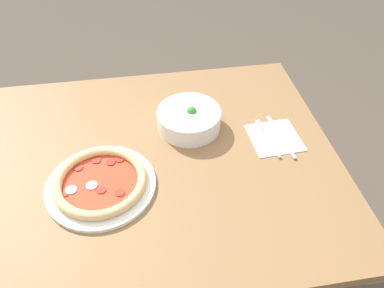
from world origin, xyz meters
TOP-DOWN VIEW (x-y plane):
  - ground_plane at (0.00, 0.00)m, footprint 8.00×8.00m
  - dining_table at (0.00, 0.00)m, footprint 1.12×0.90m
  - pizza at (-0.13, -0.09)m, footprint 0.30×0.30m
  - bowl at (0.14, 0.12)m, footprint 0.20×0.20m
  - napkin at (0.40, 0.03)m, footprint 0.16×0.16m
  - fork at (0.38, 0.03)m, footprint 0.03×0.18m
  - knife at (0.42, 0.02)m, footprint 0.03×0.20m

SIDE VIEW (x-z plane):
  - ground_plane at x=0.00m, z-range 0.00..0.00m
  - dining_table at x=0.00m, z-range 0.27..1.03m
  - napkin at x=0.40m, z-range 0.76..0.76m
  - knife at x=0.42m, z-range 0.76..0.77m
  - fork at x=0.38m, z-range 0.76..0.77m
  - pizza at x=-0.13m, z-range 0.76..0.79m
  - bowl at x=0.14m, z-range 0.76..0.84m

